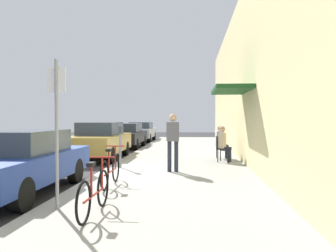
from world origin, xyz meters
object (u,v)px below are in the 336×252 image
cafe_chair_0 (222,148)px  bicycle_0 (94,193)px  street_sign (57,121)px  pedestrian_standing (173,138)px  cafe_chair_1 (220,146)px  parked_car_2 (126,135)px  parked_car_1 (100,140)px  parked_car_0 (20,161)px  bicycle_1 (111,170)px  seated_patron_1 (222,141)px  seated_patron_0 (224,142)px  parking_meter (120,144)px  parked_car_3 (141,131)px

cafe_chair_0 → bicycle_0: bearing=-111.0°
street_sign → pedestrian_standing: 4.49m
cafe_chair_1 → parked_car_2: bearing=130.4°
parked_car_1 → cafe_chair_1: size_ratio=5.06×
parked_car_0 → pedestrian_standing: size_ratio=2.59×
parked_car_1 → bicycle_1: bearing=-71.7°
parked_car_1 → seated_patron_1: (4.95, -0.39, 0.04)m
bicycle_1 → cafe_chair_0: bicycle_1 is taller
bicycle_1 → pedestrian_standing: pedestrian_standing is taller
parked_car_2 → street_sign: (1.50, -13.22, 0.92)m
parked_car_2 → pedestrian_standing: bearing=-70.3°
seated_patron_0 → seated_patron_1: size_ratio=1.00×
seated_patron_1 → seated_patron_0: bearing=-89.9°
parking_meter → street_sign: (-0.05, -4.78, 0.75)m
parked_car_1 → bicycle_0: bearing=-74.5°
seated_patron_0 → seated_patron_1: (-0.00, 0.98, 0.00)m
bicycle_1 → cafe_chair_1: (2.95, 5.49, 0.14)m
parking_meter → cafe_chair_1: 4.29m
street_sign → bicycle_0: 1.43m
seated_patron_1 → pedestrian_standing: pedestrian_standing is taller
parked_car_1 → seated_patron_1: bearing=-4.5°
parked_car_2 → parking_meter: (1.55, -8.44, 0.17)m
parked_car_0 → bicycle_1: 2.02m
cafe_chair_1 → seated_patron_0: bearing=-86.4°
parked_car_1 → seated_patron_0: size_ratio=3.41×
parked_car_2 → seated_patron_1: bearing=-49.3°
bicycle_0 → pedestrian_standing: bearing=77.3°
seated_patron_1 → street_sign: bearing=-114.8°
parked_car_0 → seated_patron_0: bearing=45.1°
parked_car_1 → parked_car_2: parked_car_1 is taller
parking_meter → cafe_chair_0: parking_meter is taller
parking_meter → seated_patron_1: size_ratio=1.02×
parked_car_1 → cafe_chair_1: (4.89, -0.40, -0.15)m
pedestrian_standing → parking_meter: bearing=158.2°
cafe_chair_1 → bicycle_0: bearing=-108.6°
pedestrian_standing → cafe_chair_1: bearing=64.2°
street_sign → bicycle_0: bearing=-23.9°
pedestrian_standing → parked_car_2: bearing=109.7°
parked_car_3 → pedestrian_standing: (3.27, -14.42, 0.40)m
parked_car_1 → parking_meter: 3.44m
bicycle_0 → seated_patron_1: bearing=71.0°
seated_patron_0 → seated_patron_1: same height
bicycle_1 → parking_meter: bearing=98.1°
parked_car_1 → street_sign: (1.50, -7.86, 0.86)m
cafe_chair_0 → seated_patron_1: seated_patron_1 is taller
parking_meter → seated_patron_0: (3.40, 1.70, -0.07)m
parked_car_2 → cafe_chair_1: parked_car_2 is taller
seated_patron_0 → pedestrian_standing: pedestrian_standing is taller
parked_car_0 → seated_patron_1: 7.75m
parked_car_3 → bicycle_1: bearing=-83.3°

